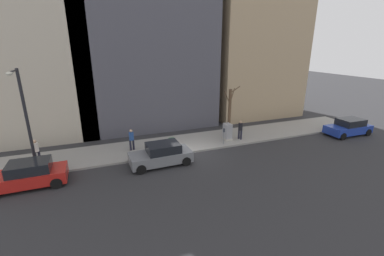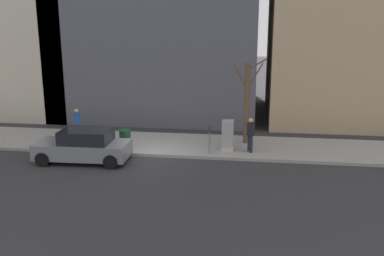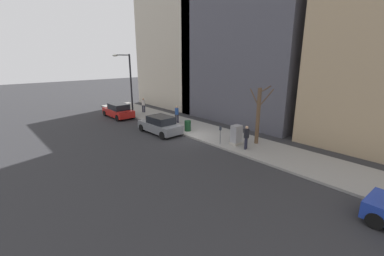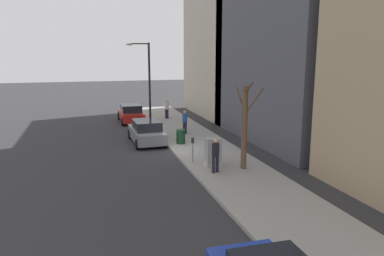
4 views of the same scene
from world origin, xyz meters
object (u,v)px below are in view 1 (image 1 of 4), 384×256
bare_tree (230,111)px  pedestrian_midblock (132,138)px  parked_car_grey (161,155)px  office_tower_right (20,37)px  pedestrian_far_corner (36,150)px  office_tower_left (246,51)px  streetlamp (25,114)px  utility_box (227,132)px  trash_bin (172,144)px  pedestrian_near_meter (240,129)px  parked_car_red (28,175)px  parked_car_blue (348,127)px  parking_meter (224,135)px

bare_tree → pedestrian_midblock: bare_tree is taller
parked_car_grey → office_tower_right: office_tower_right is taller
pedestrian_far_corner → office_tower_left: size_ratio=0.11×
parked_car_grey → streetlamp: (1.34, 7.81, 3.28)m
utility_box → office_tower_right: office_tower_right is taller
bare_tree → trash_bin: bare_tree is taller
pedestrian_midblock → streetlamp: bearing=179.9°
pedestrian_near_meter → office_tower_left: bearing=-55.0°
parked_car_grey → bare_tree: (3.66, -7.28, 1.58)m
parked_car_red → bare_tree: bearing=-76.7°
bare_tree → office_tower_left: size_ratio=0.30×
parked_car_blue → pedestrian_far_corner: size_ratio=2.54×
parked_car_red → pedestrian_far_corner: pedestrian_far_corner is taller
office_tower_left → streetlamp: bearing=115.6°
parked_car_grey → utility_box: 6.83m
parked_car_blue → parked_car_red: (0.12, 25.57, 0.00)m
utility_box → parking_meter: bearing=136.6°
parked_car_red → pedestrian_near_meter: (2.13, -15.46, 0.35)m
parking_meter → office_tower_right: size_ratio=0.08×
parked_car_grey → pedestrian_far_corner: 8.56m
pedestrian_near_meter → parking_meter: bearing=85.0°
parked_car_red → trash_bin: size_ratio=4.68×
utility_box → pedestrian_near_meter: pedestrian_near_meter is taller
bare_tree → pedestrian_far_corner: bare_tree is taller
parked_car_grey → streetlamp: streetlamp is taller
pedestrian_near_meter → office_tower_right: size_ratio=0.10×
bare_tree → office_tower_left: office_tower_left is taller
office_tower_left → pedestrian_near_meter: bearing=147.3°
utility_box → pedestrian_midblock: pedestrian_midblock is taller
bare_tree → office_tower_right: bearing=62.9°
parked_car_grey → streetlamp: size_ratio=0.65×
bare_tree → office_tower_right: (8.56, 16.72, 6.27)m
parked_car_blue → office_tower_left: bearing=19.2°
parked_car_blue → pedestrian_near_meter: bearing=78.1°
trash_bin → office_tower_left: bearing=-51.8°
pedestrian_near_meter → office_tower_right: bearing=36.9°
parked_car_red → trash_bin: bearing=-78.3°
pedestrian_midblock → office_tower_left: (8.63, -15.19, 6.22)m
parked_car_red → parked_car_blue: bearing=-90.6°
parked_car_red → office_tower_left: size_ratio=0.29×
pedestrian_far_corner → parked_car_grey: bearing=-47.2°
utility_box → trash_bin: size_ratio=1.59×
parked_car_red → pedestrian_far_corner: (3.13, 0.02, 0.35)m
parked_car_blue → utility_box: 11.48m
bare_tree → parked_car_red: bearing=103.6°
parked_car_blue → parking_meter: 12.12m
parking_meter → office_tower_right: 19.98m
bare_tree → office_tower_left: 11.36m
pedestrian_far_corner → pedestrian_midblock: bearing=-26.7°
office_tower_right → parked_car_grey: bearing=-142.3°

